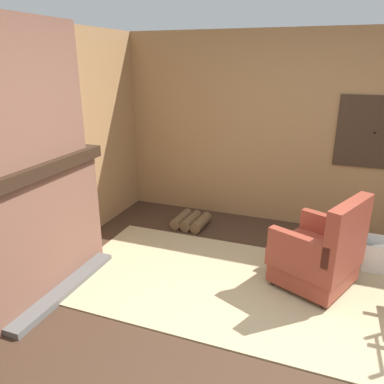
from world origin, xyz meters
TOP-DOWN VIEW (x-y plane):
  - ground_plane at (0.00, 0.00)m, footprint 14.00×14.00m
  - wood_panel_wall_left at (-2.40, 0.00)m, footprint 0.06×5.35m
  - wood_panel_wall_back at (0.02, 2.40)m, footprint 5.35×0.09m
  - fireplace_hearth at (-2.15, 0.00)m, footprint 0.64×1.58m
  - chimney_breast at (-2.16, 0.00)m, footprint 0.38×1.30m
  - area_rug at (-0.21, 0.65)m, footprint 3.66×1.69m
  - armchair at (0.33, 0.91)m, footprint 0.88×0.89m
  - firewood_stack at (-1.29, 1.80)m, footprint 0.44×0.45m
  - storage_case at (-2.20, 0.57)m, footprint 0.13×0.22m
  - decorative_plate_on_mantel at (-2.22, -0.01)m, footprint 0.06×0.23m

SIDE VIEW (x-z plane):
  - ground_plane at x=0.00m, z-range 0.00..0.00m
  - area_rug at x=-0.21m, z-range 0.00..0.01m
  - firewood_stack at x=-1.29m, z-range 0.00..0.14m
  - armchair at x=0.33m, z-range -0.12..0.81m
  - fireplace_hearth at x=-2.15m, z-range 0.00..1.23m
  - wood_panel_wall_left at x=-2.40m, z-range 0.00..2.41m
  - wood_panel_wall_back at x=0.02m, z-range 0.00..2.41m
  - storage_case at x=-2.20m, z-range 1.23..1.37m
  - decorative_plate_on_mantel at x=-2.22m, z-range 1.23..1.46m
  - chimney_breast at x=-2.16m, z-range 1.23..2.39m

